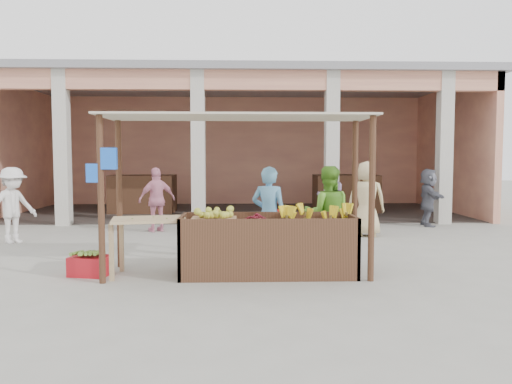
{
  "coord_description": "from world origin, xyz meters",
  "views": [
    {
      "loc": [
        0.08,
        -7.42,
        1.77
      ],
      "look_at": [
        0.36,
        1.2,
        1.17
      ],
      "focal_mm": 35.0,
      "sensor_mm": 36.0,
      "label": 1
    }
  ],
  "objects_px": {
    "fruit_stall": "(268,248)",
    "red_crate": "(90,266)",
    "vendor_blue": "(269,212)",
    "vendor_green": "(327,212)",
    "side_table": "(149,228)",
    "motorcycle": "(295,220)"
  },
  "relations": [
    {
      "from": "red_crate",
      "to": "motorcycle",
      "type": "xyz_separation_m",
      "value": [
        3.31,
        2.16,
        0.4
      ]
    },
    {
      "from": "side_table",
      "to": "vendor_blue",
      "type": "bearing_deg",
      "value": 13.34
    },
    {
      "from": "fruit_stall",
      "to": "motorcycle",
      "type": "bearing_deg",
      "value": 73.25
    },
    {
      "from": "side_table",
      "to": "vendor_green",
      "type": "xyz_separation_m",
      "value": [
        2.81,
        0.85,
        0.13
      ]
    },
    {
      "from": "side_table",
      "to": "red_crate",
      "type": "distance_m",
      "value": 1.06
    },
    {
      "from": "fruit_stall",
      "to": "vendor_green",
      "type": "height_order",
      "value": "vendor_green"
    },
    {
      "from": "fruit_stall",
      "to": "vendor_blue",
      "type": "distance_m",
      "value": 0.89
    },
    {
      "from": "fruit_stall",
      "to": "side_table",
      "type": "height_order",
      "value": "side_table"
    },
    {
      "from": "side_table",
      "to": "red_crate",
      "type": "xyz_separation_m",
      "value": [
        -0.89,
        0.04,
        -0.58
      ]
    },
    {
      "from": "side_table",
      "to": "motorcycle",
      "type": "distance_m",
      "value": 3.28
    },
    {
      "from": "motorcycle",
      "to": "vendor_green",
      "type": "bearing_deg",
      "value": -163.35
    },
    {
      "from": "fruit_stall",
      "to": "red_crate",
      "type": "distance_m",
      "value": 2.67
    },
    {
      "from": "fruit_stall",
      "to": "side_table",
      "type": "distance_m",
      "value": 1.8
    },
    {
      "from": "vendor_green",
      "to": "motorcycle",
      "type": "height_order",
      "value": "vendor_green"
    },
    {
      "from": "vendor_green",
      "to": "red_crate",
      "type": "bearing_deg",
      "value": 18.66
    },
    {
      "from": "fruit_stall",
      "to": "motorcycle",
      "type": "xyz_separation_m",
      "value": [
        0.65,
        2.17,
        0.15
      ]
    },
    {
      "from": "red_crate",
      "to": "fruit_stall",
      "type": "bearing_deg",
      "value": 12.04
    },
    {
      "from": "fruit_stall",
      "to": "motorcycle",
      "type": "distance_m",
      "value": 2.28
    },
    {
      "from": "side_table",
      "to": "red_crate",
      "type": "relative_size",
      "value": 2.1
    },
    {
      "from": "side_table",
      "to": "red_crate",
      "type": "height_order",
      "value": "side_table"
    },
    {
      "from": "motorcycle",
      "to": "side_table",
      "type": "bearing_deg",
      "value": 132.61
    },
    {
      "from": "vendor_blue",
      "to": "vendor_green",
      "type": "distance_m",
      "value": 0.99
    }
  ]
}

